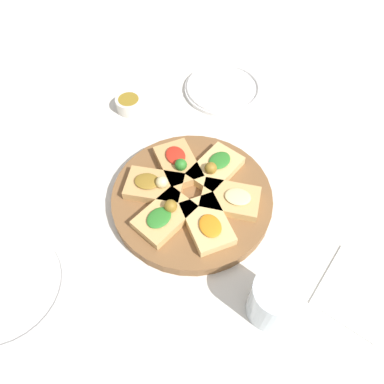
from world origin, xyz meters
name	(u,v)px	position (x,y,z in m)	size (l,w,h in m)	color
ground_plane	(192,202)	(0.00, 0.00, 0.00)	(3.00, 3.00, 0.00)	silver
serving_board	(192,198)	(0.00, 0.00, 0.01)	(0.31, 0.31, 0.03)	brown
focaccia_slice_0	(215,168)	(0.07, 0.02, 0.04)	(0.12, 0.09, 0.04)	#DBB775
focaccia_slice_1	(178,164)	(0.02, 0.07, 0.04)	(0.10, 0.12, 0.04)	tan
focaccia_slice_2	(155,186)	(-0.05, 0.05, 0.04)	(0.13, 0.13, 0.04)	tan
focaccia_slice_3	(165,216)	(-0.07, -0.01, 0.04)	(0.12, 0.09, 0.04)	tan
focaccia_slice_4	(207,223)	(-0.02, -0.07, 0.04)	(0.10, 0.12, 0.03)	#DBB775
focaccia_slice_5	(231,199)	(0.05, -0.06, 0.04)	(0.12, 0.13, 0.03)	tan
plate_left	(4,287)	(-0.36, 0.05, 0.01)	(0.22, 0.22, 0.02)	white
plate_right	(223,88)	(0.26, 0.22, 0.01)	(0.19, 0.19, 0.02)	white
water_glass	(273,300)	(-0.03, -0.25, 0.05)	(0.08, 0.08, 0.09)	silver
napkin_stack	(357,291)	(0.11, -0.32, 0.00)	(0.13, 0.11, 0.01)	white
dipping_bowl	(129,104)	(0.04, 0.30, 0.02)	(0.06, 0.06, 0.03)	silver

